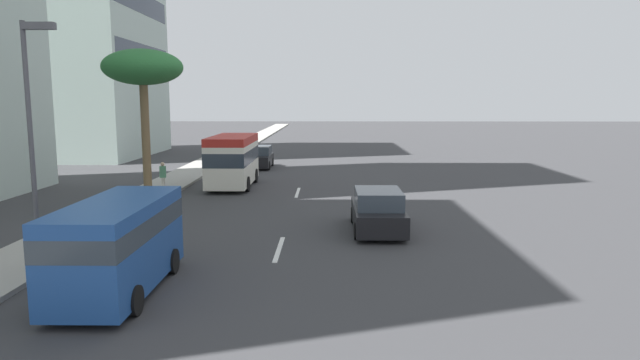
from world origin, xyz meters
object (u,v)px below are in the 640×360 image
Objects in this scene: minibus_lead at (233,159)px; palm_tree at (143,70)px; car_second at (259,158)px; street_lamp at (33,118)px; van_third at (118,241)px; pedestrian_near_lamp at (163,176)px; car_fourth at (378,211)px.

palm_tree is at bearing -42.19° from minibus_lead.
street_lamp is at bearing -7.43° from car_second.
palm_tree reaches higher than car_second.
van_third is at bearing 0.20° from minibus_lead.
pedestrian_near_lamp is 5.60m from palm_tree.
minibus_lead reaches higher than pedestrian_near_lamp.
minibus_lead is 4.31m from pedestrian_near_lamp.
car_second is 25.65m from street_lamp.
minibus_lead reaches higher than van_third.
van_third is 1.20× the size of car_fourth.
pedestrian_near_lamp is (8.11, 10.62, 0.25)m from car_fourth.
car_second is at bearing -117.34° from pedestrian_near_lamp.
car_fourth is 0.63× the size of street_lamp.
minibus_lead is 1.13× the size of van_third.
car_second is at bearing 19.22° from car_fourth.
palm_tree is 12.16m from street_lamp.
car_fourth is at bearing -121.88° from palm_tree.
van_third is 0.73× the size of palm_tree.
palm_tree is 1.04× the size of street_lamp.
palm_tree is at bearing -164.94° from van_third.
palm_tree reaches higher than car_fourth.
car_second is 0.77× the size of van_third.
street_lamp reaches higher than minibus_lead.
van_third is 4.64m from street_lamp.
minibus_lead is at bearing -149.82° from pedestrian_near_lamp.
car_second is 14.92m from palm_tree.
minibus_lead reaches higher than car_second.
minibus_lead is at bearing 34.15° from car_fourth.
car_fourth is 14.18m from palm_tree.
van_third is at bearing 91.96° from pedestrian_near_lamp.
minibus_lead reaches higher than car_fourth.
car_fourth is (-10.88, -7.38, -0.86)m from minibus_lead.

